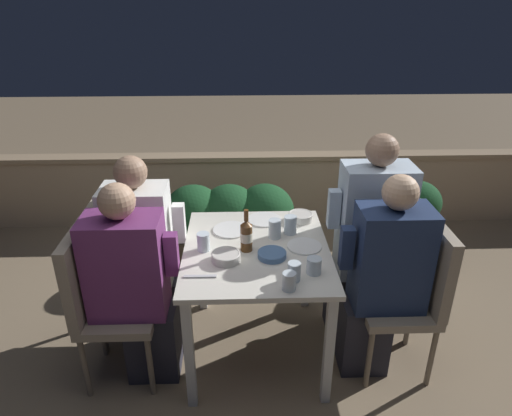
{
  "coord_description": "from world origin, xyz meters",
  "views": [
    {
      "loc": [
        -0.08,
        -2.28,
        2.07
      ],
      "look_at": [
        0.0,
        0.07,
        0.96
      ],
      "focal_mm": 32.0,
      "sensor_mm": 36.0,
      "label": 1
    }
  ],
  "objects_px": {
    "potted_plant": "(415,217)",
    "chair_right_far": "(396,256)",
    "person_white_polo": "(146,253)",
    "person_blue_shirt": "(367,239)",
    "chair_left_near": "(99,295)",
    "chair_right_near": "(416,287)",
    "person_purple_stripe": "(135,286)",
    "chair_left_far": "(114,263)",
    "beer_bottle": "(246,235)",
    "person_navy_jumper": "(382,278)"
  },
  "relations": [
    {
      "from": "person_white_polo",
      "to": "person_blue_shirt",
      "type": "xyz_separation_m",
      "value": [
        1.37,
        0.03,
        0.05
      ]
    },
    {
      "from": "chair_left_near",
      "to": "person_white_polo",
      "type": "bearing_deg",
      "value": 57.61
    },
    {
      "from": "chair_left_near",
      "to": "beer_bottle",
      "type": "height_order",
      "value": "beer_bottle"
    },
    {
      "from": "chair_left_far",
      "to": "person_white_polo",
      "type": "distance_m",
      "value": 0.21
    },
    {
      "from": "beer_bottle",
      "to": "potted_plant",
      "type": "relative_size",
      "value": 0.33
    },
    {
      "from": "chair_left_far",
      "to": "beer_bottle",
      "type": "bearing_deg",
      "value": -11.9
    },
    {
      "from": "chair_left_near",
      "to": "potted_plant",
      "type": "bearing_deg",
      "value": 26.34
    },
    {
      "from": "beer_bottle",
      "to": "potted_plant",
      "type": "bearing_deg",
      "value": 34.42
    },
    {
      "from": "chair_right_near",
      "to": "chair_right_far",
      "type": "height_order",
      "value": "same"
    },
    {
      "from": "chair_left_near",
      "to": "chair_right_near",
      "type": "height_order",
      "value": "same"
    },
    {
      "from": "person_blue_shirt",
      "to": "potted_plant",
      "type": "relative_size",
      "value": 1.77
    },
    {
      "from": "chair_left_far",
      "to": "chair_right_near",
      "type": "xyz_separation_m",
      "value": [
        1.77,
        -0.31,
        0.0
      ]
    },
    {
      "from": "person_purple_stripe",
      "to": "person_navy_jumper",
      "type": "xyz_separation_m",
      "value": [
        1.37,
        0.01,
        0.01
      ]
    },
    {
      "from": "person_white_polo",
      "to": "chair_right_near",
      "type": "xyz_separation_m",
      "value": [
        1.57,
        -0.31,
        -0.07
      ]
    },
    {
      "from": "person_white_polo",
      "to": "chair_right_near",
      "type": "relative_size",
      "value": 1.33
    },
    {
      "from": "potted_plant",
      "to": "chair_right_far",
      "type": "bearing_deg",
      "value": -118.59
    },
    {
      "from": "person_purple_stripe",
      "to": "potted_plant",
      "type": "relative_size",
      "value": 1.59
    },
    {
      "from": "chair_left_near",
      "to": "potted_plant",
      "type": "height_order",
      "value": "chair_left_near"
    },
    {
      "from": "person_purple_stripe",
      "to": "person_white_polo",
      "type": "height_order",
      "value": "person_white_polo"
    },
    {
      "from": "chair_left_far",
      "to": "person_navy_jumper",
      "type": "distance_m",
      "value": 1.61
    },
    {
      "from": "person_white_polo",
      "to": "chair_right_near",
      "type": "bearing_deg",
      "value": -11.24
    },
    {
      "from": "person_white_polo",
      "to": "person_purple_stripe",
      "type": "bearing_deg",
      "value": -90.43
    },
    {
      "from": "person_purple_stripe",
      "to": "beer_bottle",
      "type": "distance_m",
      "value": 0.67
    },
    {
      "from": "chair_right_near",
      "to": "beer_bottle",
      "type": "height_order",
      "value": "beer_bottle"
    },
    {
      "from": "chair_left_near",
      "to": "person_purple_stripe",
      "type": "height_order",
      "value": "person_purple_stripe"
    },
    {
      "from": "person_white_polo",
      "to": "beer_bottle",
      "type": "distance_m",
      "value": 0.67
    },
    {
      "from": "chair_left_near",
      "to": "chair_left_far",
      "type": "distance_m",
      "value": 0.32
    },
    {
      "from": "chair_right_far",
      "to": "potted_plant",
      "type": "bearing_deg",
      "value": 61.41
    },
    {
      "from": "chair_left_far",
      "to": "person_purple_stripe",
      "type": "bearing_deg",
      "value": -58.37
    },
    {
      "from": "chair_right_far",
      "to": "person_blue_shirt",
      "type": "xyz_separation_m",
      "value": [
        -0.2,
        -0.0,
        0.12
      ]
    },
    {
      "from": "beer_bottle",
      "to": "person_navy_jumper",
      "type": "bearing_deg",
      "value": -10.52
    },
    {
      "from": "person_navy_jumper",
      "to": "potted_plant",
      "type": "bearing_deg",
      "value": 61.15
    },
    {
      "from": "chair_right_far",
      "to": "chair_left_near",
      "type": "bearing_deg",
      "value": -168.74
    },
    {
      "from": "chair_right_near",
      "to": "potted_plant",
      "type": "bearing_deg",
      "value": 70.2
    },
    {
      "from": "beer_bottle",
      "to": "potted_plant",
      "type": "xyz_separation_m",
      "value": [
        1.34,
        0.92,
        -0.37
      ]
    },
    {
      "from": "chair_right_near",
      "to": "potted_plant",
      "type": "relative_size",
      "value": 1.23
    },
    {
      "from": "person_white_polo",
      "to": "person_blue_shirt",
      "type": "bearing_deg",
      "value": 1.21
    },
    {
      "from": "person_purple_stripe",
      "to": "potted_plant",
      "type": "bearing_deg",
      "value": 28.65
    },
    {
      "from": "person_blue_shirt",
      "to": "beer_bottle",
      "type": "height_order",
      "value": "person_blue_shirt"
    },
    {
      "from": "chair_left_far",
      "to": "beer_bottle",
      "type": "xyz_separation_m",
      "value": [
        0.82,
        -0.17,
        0.28
      ]
    },
    {
      "from": "person_navy_jumper",
      "to": "chair_right_far",
      "type": "height_order",
      "value": "person_navy_jumper"
    },
    {
      "from": "chair_left_near",
      "to": "chair_right_near",
      "type": "bearing_deg",
      "value": 0.35
    },
    {
      "from": "person_white_polo",
      "to": "chair_right_far",
      "type": "bearing_deg",
      "value": 1.05
    },
    {
      "from": "chair_right_far",
      "to": "person_blue_shirt",
      "type": "relative_size",
      "value": 0.69
    },
    {
      "from": "chair_left_far",
      "to": "beer_bottle",
      "type": "distance_m",
      "value": 0.88
    },
    {
      "from": "chair_right_near",
      "to": "chair_right_far",
      "type": "distance_m",
      "value": 0.34
    },
    {
      "from": "person_white_polo",
      "to": "person_blue_shirt",
      "type": "distance_m",
      "value": 1.37
    },
    {
      "from": "person_purple_stripe",
      "to": "chair_right_near",
      "type": "bearing_deg",
      "value": 0.39
    },
    {
      "from": "person_blue_shirt",
      "to": "person_purple_stripe",
      "type": "bearing_deg",
      "value": -165.56
    },
    {
      "from": "chair_right_far",
      "to": "potted_plant",
      "type": "relative_size",
      "value": 1.23
    }
  ]
}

